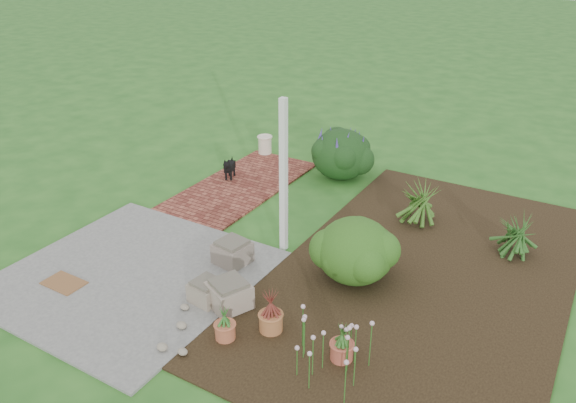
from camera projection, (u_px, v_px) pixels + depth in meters
The scene contains 19 objects.
ground at pixel (265, 246), 9.14m from camera, with size 80.00×80.00×0.00m, color #255D1D.
concrete_patio at pixel (131, 275), 8.36m from camera, with size 3.50×3.50×0.04m, color slate.
brick_path at pixel (241, 185), 11.27m from camera, with size 1.60×3.50×0.04m, color maroon.
garden_bed at pixel (424, 275), 8.37m from camera, with size 4.00×7.00×0.03m, color black.
veranda_post at pixel (284, 178), 8.53m from camera, with size 0.10×0.10×2.50m, color white.
stone_trough_near at pixel (207, 292), 7.71m from camera, with size 0.41×0.41×0.27m, color #776759.
stone_trough_mid at pixel (229, 295), 7.58m from camera, with size 0.50×0.50×0.34m, color gray.
stone_trough_far at pixel (232, 253), 8.58m from camera, with size 0.48×0.48×0.32m, color #746659.
coir_doormat at pixel (64, 283), 8.12m from camera, with size 0.60×0.39×0.02m, color brown.
black_dog at pixel (229, 167), 11.39m from camera, with size 0.28×0.50×0.44m.
cream_ceramic_urn at pixel (265, 145), 12.73m from camera, with size 0.30×0.30×0.40m, color beige.
evergreen_shrub at pixel (355, 249), 8.08m from camera, with size 1.13×1.13×0.96m, color #16390E.
agapanthus_clump_back at pixel (516, 232), 8.72m from camera, with size 0.86×0.86×0.78m, color #0E3D16, non-canonical shape.
agapanthus_clump_front at pixel (419, 199), 9.69m from camera, with size 0.98×0.98×0.87m, color #133811, non-canonical shape.
pink_flower_patch at pixel (330, 344), 6.47m from camera, with size 1.01×1.01×0.65m, color #113D0F, non-canonical shape.
terracotta_pot_bronze at pixel (271, 322), 7.16m from camera, with size 0.30×0.30×0.25m, color #A66438.
terracotta_pot_small_left at pixel (342, 351), 6.68m from camera, with size 0.27×0.27×0.23m, color #B0503B.
terracotta_pot_small_right at pixel (225, 331), 7.02m from camera, with size 0.26×0.26×0.22m, color #B05C3B.
purple_flowering_bush at pixel (341, 153), 11.50m from camera, with size 1.22×1.22×1.04m, color black.
Camera 1 is at (4.36, -6.58, 4.69)m, focal length 35.00 mm.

